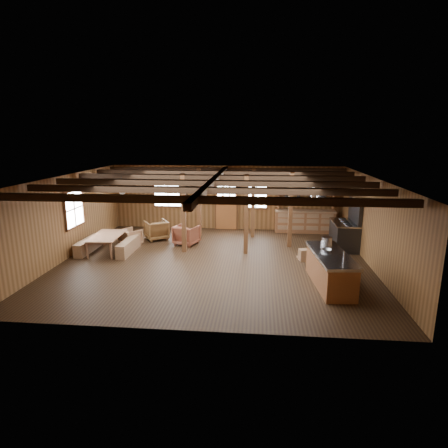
{
  "coord_description": "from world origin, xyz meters",
  "views": [
    {
      "loc": [
        1.43,
        -11.68,
        4.11
      ],
      "look_at": [
        0.25,
        0.75,
        1.11
      ],
      "focal_mm": 30.0,
      "sensor_mm": 36.0,
      "label": 1
    }
  ],
  "objects_px": {
    "kitchen_island": "(330,269)",
    "armchair_c": "(131,237)",
    "armchair_b": "(186,235)",
    "commercial_range": "(346,231)",
    "armchair_a": "(157,230)",
    "dining_table": "(108,244)"
  },
  "relations": [
    {
      "from": "armchair_c",
      "to": "kitchen_island",
      "type": "bearing_deg",
      "value": -171.16
    },
    {
      "from": "armchair_b",
      "to": "armchair_c",
      "type": "relative_size",
      "value": 1.19
    },
    {
      "from": "commercial_range",
      "to": "dining_table",
      "type": "xyz_separation_m",
      "value": [
        -8.55,
        -1.31,
        -0.35
      ]
    },
    {
      "from": "dining_table",
      "to": "armchair_b",
      "type": "xyz_separation_m",
      "value": [
        2.61,
        1.2,
        0.06
      ]
    },
    {
      "from": "armchair_c",
      "to": "armchair_b",
      "type": "bearing_deg",
      "value": -137.56
    },
    {
      "from": "commercial_range",
      "to": "armchair_c",
      "type": "relative_size",
      "value": 2.96
    },
    {
      "from": "commercial_range",
      "to": "armchair_a",
      "type": "distance_m",
      "value": 7.29
    },
    {
      "from": "commercial_range",
      "to": "armchair_b",
      "type": "distance_m",
      "value": 5.95
    },
    {
      "from": "dining_table",
      "to": "kitchen_island",
      "type": "bearing_deg",
      "value": -111.22
    },
    {
      "from": "kitchen_island",
      "to": "armchair_c",
      "type": "xyz_separation_m",
      "value": [
        -6.83,
        3.29,
        -0.16
      ]
    },
    {
      "from": "armchair_a",
      "to": "armchair_c",
      "type": "height_order",
      "value": "armchair_a"
    },
    {
      "from": "commercial_range",
      "to": "armchair_b",
      "type": "xyz_separation_m",
      "value": [
        -5.94,
        -0.1,
        -0.28
      ]
    },
    {
      "from": "armchair_a",
      "to": "armchair_b",
      "type": "distance_m",
      "value": 1.46
    },
    {
      "from": "armchair_a",
      "to": "armchair_c",
      "type": "distance_m",
      "value": 1.17
    },
    {
      "from": "armchair_b",
      "to": "commercial_range",
      "type": "bearing_deg",
      "value": -158.76
    },
    {
      "from": "kitchen_island",
      "to": "armchair_b",
      "type": "relative_size",
      "value": 3.1
    },
    {
      "from": "kitchen_island",
      "to": "armchair_a",
      "type": "distance_m",
      "value": 7.36
    },
    {
      "from": "kitchen_island",
      "to": "armchair_b",
      "type": "bearing_deg",
      "value": 137.55
    },
    {
      "from": "dining_table",
      "to": "armchair_a",
      "type": "relative_size",
      "value": 2.1
    },
    {
      "from": "commercial_range",
      "to": "dining_table",
      "type": "distance_m",
      "value": 8.65
    },
    {
      "from": "dining_table",
      "to": "armchair_b",
      "type": "bearing_deg",
      "value": -68.5
    },
    {
      "from": "dining_table",
      "to": "armchair_a",
      "type": "height_order",
      "value": "armchair_a"
    }
  ]
}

